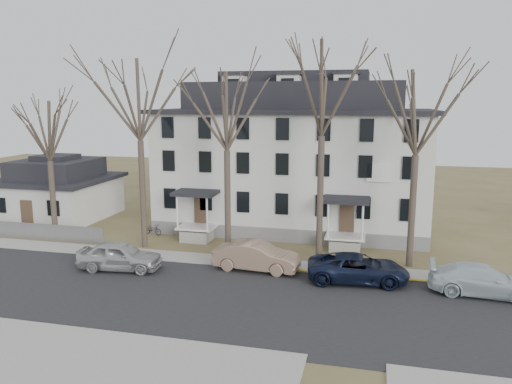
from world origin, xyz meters
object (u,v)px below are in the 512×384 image
(small_house, at_px, (58,192))
(car_silver, at_px, (120,256))
(bicycle_left, at_px, (153,230))
(tree_center, at_px, (323,80))
(car_navy, at_px, (358,269))
(tree_mid_right, at_px, (418,106))
(car_white, at_px, (482,281))
(tree_bungalow, at_px, (48,127))
(tree_far_left, at_px, (139,94))
(boarding_house, at_px, (294,159))
(tree_mid_left, at_px, (227,105))

(small_house, height_order, car_silver, small_house)
(small_house, distance_m, bicycle_left, 10.98)
(tree_center, relative_size, car_navy, 2.66)
(tree_center, distance_m, tree_mid_right, 5.70)
(car_navy, relative_size, car_white, 1.04)
(tree_bungalow, bearing_deg, car_silver, -31.95)
(tree_far_left, bearing_deg, car_white, -10.67)
(boarding_house, distance_m, car_navy, 13.76)
(boarding_house, bearing_deg, car_navy, -64.57)
(boarding_house, height_order, bicycle_left, boarding_house)
(tree_mid_left, height_order, bicycle_left, tree_mid_left)
(car_silver, relative_size, bicycle_left, 3.19)
(small_house, distance_m, car_navy, 27.40)
(small_house, height_order, tree_bungalow, tree_bungalow)
(car_silver, bearing_deg, tree_mid_left, -53.22)
(tree_far_left, height_order, car_white, tree_far_left)
(tree_far_left, xyz_separation_m, tree_mid_left, (6.00, 0.00, -0.74))
(tree_far_left, xyz_separation_m, bicycle_left, (-0.72, 2.80, -9.94))
(tree_bungalow, bearing_deg, tree_center, 0.00)
(tree_mid_left, xyz_separation_m, bicycle_left, (-6.72, 2.80, -9.20))
(small_house, bearing_deg, tree_bungalow, -57.16)
(tree_bungalow, distance_m, car_navy, 23.06)
(car_silver, xyz_separation_m, car_white, (20.08, 0.93, -0.07))
(tree_mid_right, bearing_deg, boarding_house, 136.19)
(tree_mid_right, height_order, car_navy, tree_mid_right)
(tree_center, relative_size, car_silver, 2.97)
(tree_mid_right, bearing_deg, bicycle_left, 171.27)
(boarding_house, xyz_separation_m, tree_mid_left, (-3.00, -8.15, 4.22))
(small_house, relative_size, bicycle_left, 5.62)
(car_navy, bearing_deg, car_white, -98.57)
(tree_mid_left, xyz_separation_m, car_navy, (8.57, -3.55, -8.83))
(boarding_house, height_order, car_silver, boarding_house)
(tree_center, height_order, car_silver, tree_center)
(tree_mid_left, relative_size, car_navy, 2.31)
(tree_mid_right, xyz_separation_m, car_silver, (-16.71, -4.86, -8.76))
(boarding_house, xyz_separation_m, tree_bungalow, (-16.00, -8.15, 2.74))
(boarding_house, bearing_deg, car_white, -45.51)
(small_house, relative_size, tree_center, 0.59)
(tree_far_left, bearing_deg, tree_mid_right, 0.00)
(tree_mid_right, height_order, car_white, tree_mid_right)
(tree_mid_left, distance_m, tree_center, 6.18)
(tree_far_left, bearing_deg, small_house, 150.61)
(tree_center, distance_m, tree_bungalow, 19.23)
(car_silver, bearing_deg, tree_center, -72.81)
(tree_mid_right, bearing_deg, tree_mid_left, 180.00)
(boarding_house, xyz_separation_m, bicycle_left, (-9.72, -5.36, -4.97))
(car_silver, bearing_deg, bicycle_left, 4.92)
(car_silver, height_order, bicycle_left, car_silver)
(tree_center, xyz_separation_m, car_white, (8.87, -3.93, -10.31))
(tree_bungalow, xyz_separation_m, car_navy, (21.57, -3.55, -7.35))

